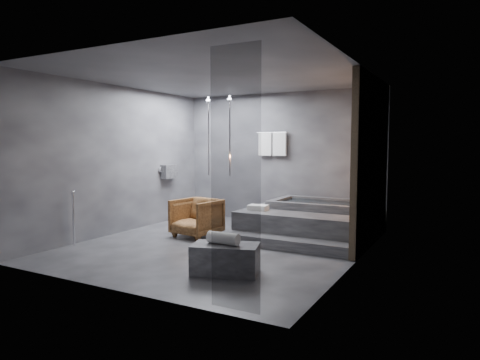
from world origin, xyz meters
The scene contains 7 objects.
room centered at (0.40, 0.24, 1.73)m, with size 5.00×5.04×2.82m.
tub_deck centered at (1.05, 1.45, 0.25)m, with size 2.20×2.00×0.50m, color #2E2E31.
tub_step centered at (1.05, 0.27, 0.09)m, with size 2.20×0.36×0.18m, color #2E2E31.
concrete_bench centered at (0.87, -1.32, 0.19)m, with size 0.86×0.47×0.39m, color #333336.
driftwood_chair centered at (-0.75, 0.38, 0.35)m, with size 0.75×0.77×0.70m, color #432610.
rolled_towel centered at (0.84, -1.33, 0.47)m, with size 0.16×0.16×0.44m, color white.
deck_towel centered at (0.27, 0.88, 0.55)m, with size 0.34×0.25×0.09m, color white.
Camera 1 is at (3.67, -6.07, 1.70)m, focal length 32.00 mm.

